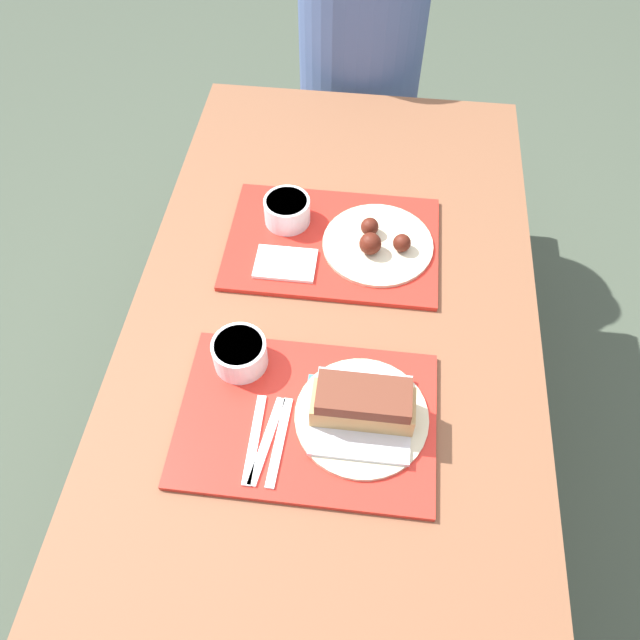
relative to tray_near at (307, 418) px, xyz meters
The scene contains 15 objects.
ground_plane 0.76m from the tray_near, 83.87° to the left, with size 12.00×12.00×0.00m, color #424C3D.
picnic_table 0.22m from the tray_near, 83.87° to the left, with size 0.83×1.58×0.73m.
picnic_bench_far 1.26m from the tray_near, 88.99° to the left, with size 0.79×0.28×0.48m.
tray_near is the anchor object (origin of this frame).
tray_far 0.43m from the tray_near, 89.88° to the left, with size 0.46×0.32×0.01m.
bowl_coleslaw_near 0.18m from the tray_near, 144.06° to the left, with size 0.10×0.10×0.06m.
brisket_sandwich_plate 0.10m from the tray_near, ahead, with size 0.24×0.24×0.09m.
plastic_fork_near 0.08m from the tray_near, 139.63° to the right, with size 0.04×0.17×0.00m.
plastic_knife_near 0.07m from the tray_near, 127.54° to the right, with size 0.02×0.17×0.00m.
plastic_spoon_near 0.10m from the tray_near, 147.74° to the right, with size 0.02×0.17×0.00m.
condiment_packet 0.07m from the tray_near, 81.89° to the left, with size 0.04×0.03×0.01m.
bowl_coleslaw_far 0.49m from the tray_near, 102.45° to the left, with size 0.10×0.10×0.06m.
wings_plate_far 0.44m from the tray_near, 76.91° to the left, with size 0.24×0.24×0.06m.
napkin_far 0.36m from the tray_near, 104.63° to the left, with size 0.13×0.09×0.01m.
person_seated_across 1.21m from the tray_near, 89.87° to the left, with size 0.36×0.36×0.70m.
Camera 1 is at (0.06, -0.70, 1.75)m, focal length 35.00 mm.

